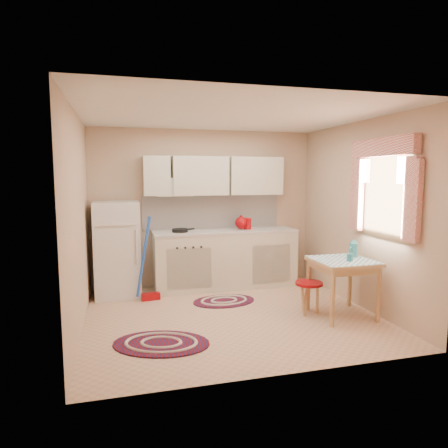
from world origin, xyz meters
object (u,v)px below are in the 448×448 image
(fridge, at_px, (117,249))
(base_cabinets, at_px, (225,260))
(table, at_px, (342,288))
(stool, at_px, (309,298))

(fridge, distance_m, base_cabinets, 1.68)
(fridge, xyz_separation_m, table, (2.74, -1.62, -0.34))
(fridge, height_order, base_cabinets, fridge)
(fridge, xyz_separation_m, base_cabinets, (1.66, 0.05, -0.26))
(base_cabinets, height_order, stool, base_cabinets)
(base_cabinets, bearing_deg, table, -56.98)
(table, xyz_separation_m, stool, (-0.37, 0.16, -0.15))
(table, bearing_deg, base_cabinets, 123.02)
(fridge, xyz_separation_m, stool, (2.37, -1.46, -0.49))
(fridge, relative_size, base_cabinets, 0.62)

